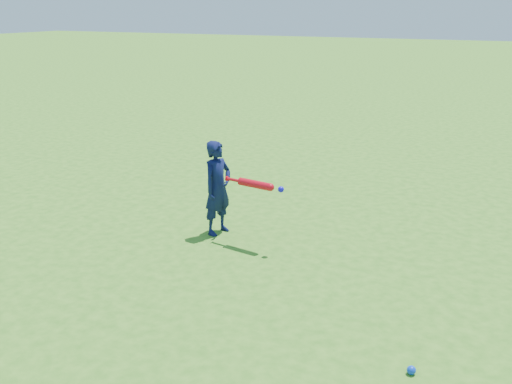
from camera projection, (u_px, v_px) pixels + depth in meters
ground at (240, 258)px, 5.67m from camera, size 80.00×80.00×0.00m
child at (218, 188)px, 6.16m from camera, size 0.33×0.43×1.04m
ground_ball_blue at (411, 370)px, 3.88m from camera, size 0.06×0.06×0.06m
bat_swing at (258, 185)px, 5.78m from camera, size 0.70×0.16×0.08m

